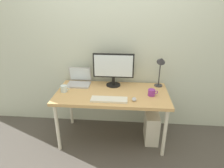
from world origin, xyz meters
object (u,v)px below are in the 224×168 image
(monitor, at_px, (113,68))
(desk_lamp, at_px, (161,65))
(keyboard, at_px, (109,100))
(desk, at_px, (112,96))
(coffee_mug, at_px, (152,92))
(laptop, at_px, (79,80))
(glass_cup, at_px, (64,89))
(computer_tower, at_px, (151,126))
(mouse, at_px, (134,99))

(monitor, xyz_separation_m, desk_lamp, (0.63, 0.00, 0.06))
(monitor, distance_m, keyboard, 0.52)
(desk, relative_size, coffee_mug, 11.79)
(desk_lamp, xyz_separation_m, keyboard, (-0.65, -0.45, -0.31))
(laptop, height_order, keyboard, laptop)
(glass_cup, distance_m, computer_tower, 1.30)
(desk, bearing_deg, glass_cup, -177.39)
(desk, bearing_deg, laptop, 153.35)
(laptop, bearing_deg, desk_lamp, -0.76)
(laptop, height_order, computer_tower, laptop)
(desk_lamp, distance_m, computer_tower, 0.86)
(mouse, bearing_deg, coffee_mug, 35.02)
(laptop, bearing_deg, glass_cup, -116.89)
(coffee_mug, bearing_deg, mouse, -144.98)
(monitor, bearing_deg, desk_lamp, 0.06)
(desk_lamp, bearing_deg, laptop, 179.24)
(mouse, height_order, coffee_mug, coffee_mug)
(keyboard, distance_m, mouse, 0.30)
(laptop, relative_size, computer_tower, 0.76)
(coffee_mug, height_order, glass_cup, glass_cup)
(desk_lamp, height_order, glass_cup, desk_lamp)
(keyboard, bearing_deg, monitor, 88.23)
(laptop, relative_size, coffee_mug, 2.59)
(coffee_mug, xyz_separation_m, glass_cup, (-1.13, 0.01, 0.00))
(desk_lamp, xyz_separation_m, computer_tower, (-0.08, -0.22, -0.83))
(keyboard, bearing_deg, computer_tower, 22.11)
(glass_cup, bearing_deg, computer_tower, 1.75)
(laptop, xyz_separation_m, keyboard, (0.47, -0.47, -0.05))
(monitor, height_order, laptop, monitor)
(monitor, bearing_deg, coffee_mug, -28.30)
(desk, distance_m, desk_lamp, 0.77)
(monitor, distance_m, mouse, 0.57)
(monitor, xyz_separation_m, mouse, (0.29, -0.43, -0.25))
(desk_lamp, relative_size, computer_tower, 1.08)
(keyboard, xyz_separation_m, mouse, (0.30, 0.02, 0.01))
(coffee_mug, relative_size, glass_cup, 1.04)
(monitor, relative_size, computer_tower, 1.32)
(laptop, height_order, mouse, laptop)
(keyboard, relative_size, coffee_mug, 3.55)
(desk, distance_m, mouse, 0.35)
(monitor, relative_size, desk_lamp, 1.23)
(keyboard, xyz_separation_m, glass_cup, (-0.61, 0.19, 0.03))
(monitor, distance_m, desk_lamp, 0.63)
(mouse, distance_m, coffee_mug, 0.27)
(desk_lamp, distance_m, keyboard, 0.85)
(glass_cup, xyz_separation_m, computer_tower, (1.18, 0.04, -0.55))
(desk, relative_size, desk_lamp, 3.23)
(desk_lamp, xyz_separation_m, coffee_mug, (-0.12, -0.27, -0.28))
(monitor, height_order, keyboard, monitor)
(mouse, relative_size, glass_cup, 0.76)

